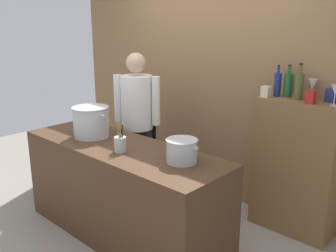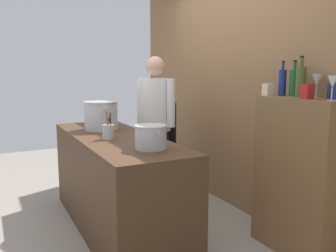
{
  "view_description": "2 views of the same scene",
  "coord_description": "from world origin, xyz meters",
  "px_view_note": "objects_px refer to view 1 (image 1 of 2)",
  "views": [
    {
      "loc": [
        2.44,
        -2.02,
        1.97
      ],
      "look_at": [
        0.2,
        0.41,
        1.04
      ],
      "focal_mm": 39.66,
      "sensor_mm": 36.0,
      "label": 1
    },
    {
      "loc": [
        3.16,
        -1.05,
        1.5
      ],
      "look_at": [
        0.3,
        0.4,
        1.01
      ],
      "focal_mm": 38.55,
      "sensor_mm": 36.0,
      "label": 2
    }
  ],
  "objects_px": {
    "stockpot_large": "(91,122)",
    "butter_jar": "(80,123)",
    "wine_bottle_olive": "(299,86)",
    "stockpot_small": "(182,151)",
    "wine_glass_short": "(312,85)",
    "spice_tin_red": "(311,97)",
    "wine_bottle_green": "(288,84)",
    "wine_bottle_cobalt": "(277,84)",
    "utensil_crock": "(120,144)",
    "spice_tin_navy": "(331,96)",
    "spice_tin_cream": "(266,92)",
    "chef": "(137,117)",
    "wine_glass_tall": "(335,91)"
  },
  "relations": [
    {
      "from": "stockpot_small",
      "to": "spice_tin_red",
      "type": "bearing_deg",
      "value": 61.38
    },
    {
      "from": "butter_jar",
      "to": "utensil_crock",
      "type": "bearing_deg",
      "value": -14.05
    },
    {
      "from": "stockpot_large",
      "to": "utensil_crock",
      "type": "height_order",
      "value": "stockpot_large"
    },
    {
      "from": "stockpot_small",
      "to": "wine_glass_short",
      "type": "distance_m",
      "value": 1.37
    },
    {
      "from": "stockpot_small",
      "to": "spice_tin_navy",
      "type": "height_order",
      "value": "spice_tin_navy"
    },
    {
      "from": "stockpot_small",
      "to": "wine_glass_short",
      "type": "xyz_separation_m",
      "value": [
        0.5,
        1.21,
        0.43
      ]
    },
    {
      "from": "butter_jar",
      "to": "wine_bottle_green",
      "type": "height_order",
      "value": "wine_bottle_green"
    },
    {
      "from": "stockpot_small",
      "to": "wine_glass_short",
      "type": "height_order",
      "value": "wine_glass_short"
    },
    {
      "from": "wine_bottle_olive",
      "to": "spice_tin_cream",
      "type": "distance_m",
      "value": 0.3
    },
    {
      "from": "stockpot_small",
      "to": "butter_jar",
      "type": "xyz_separation_m",
      "value": [
        -1.48,
        0.06,
        -0.06
      ]
    },
    {
      "from": "wine_glass_tall",
      "to": "butter_jar",
      "type": "bearing_deg",
      "value": -155.47
    },
    {
      "from": "wine_glass_tall",
      "to": "wine_glass_short",
      "type": "bearing_deg",
      "value": 152.55
    },
    {
      "from": "wine_bottle_green",
      "to": "spice_tin_navy",
      "type": "relative_size",
      "value": 2.52
    },
    {
      "from": "chef",
      "to": "stockpot_large",
      "type": "distance_m",
      "value": 0.65
    },
    {
      "from": "utensil_crock",
      "to": "spice_tin_cream",
      "type": "relative_size",
      "value": 2.45
    },
    {
      "from": "butter_jar",
      "to": "spice_tin_red",
      "type": "xyz_separation_m",
      "value": [
        2.04,
        0.97,
        0.41
      ]
    },
    {
      "from": "utensil_crock",
      "to": "spice_tin_cream",
      "type": "bearing_deg",
      "value": 60.47
    },
    {
      "from": "wine_glass_tall",
      "to": "wine_glass_short",
      "type": "relative_size",
      "value": 0.95
    },
    {
      "from": "butter_jar",
      "to": "wine_bottle_olive",
      "type": "relative_size",
      "value": 0.26
    },
    {
      "from": "spice_tin_cream",
      "to": "spice_tin_red",
      "type": "bearing_deg",
      "value": -0.38
    },
    {
      "from": "spice_tin_navy",
      "to": "stockpot_large",
      "type": "bearing_deg",
      "value": -143.77
    },
    {
      "from": "stockpot_large",
      "to": "chef",
      "type": "bearing_deg",
      "value": 94.27
    },
    {
      "from": "utensil_crock",
      "to": "butter_jar",
      "type": "distance_m",
      "value": 0.96
    },
    {
      "from": "stockpot_small",
      "to": "wine_bottle_cobalt",
      "type": "height_order",
      "value": "wine_bottle_cobalt"
    },
    {
      "from": "chef",
      "to": "wine_bottle_cobalt",
      "type": "bearing_deg",
      "value": 178.47
    },
    {
      "from": "chef",
      "to": "spice_tin_cream",
      "type": "relative_size",
      "value": 16.37
    },
    {
      "from": "stockpot_large",
      "to": "butter_jar",
      "type": "relative_size",
      "value": 4.83
    },
    {
      "from": "spice_tin_navy",
      "to": "wine_bottle_cobalt",
      "type": "bearing_deg",
      "value": -171.52
    },
    {
      "from": "stockpot_large",
      "to": "wine_bottle_olive",
      "type": "height_order",
      "value": "wine_bottle_olive"
    },
    {
      "from": "stockpot_small",
      "to": "spice_tin_red",
      "type": "relative_size",
      "value": 2.8
    },
    {
      "from": "utensil_crock",
      "to": "wine_bottle_cobalt",
      "type": "bearing_deg",
      "value": 60.44
    },
    {
      "from": "wine_bottle_olive",
      "to": "wine_bottle_green",
      "type": "bearing_deg",
      "value": 152.48
    },
    {
      "from": "butter_jar",
      "to": "wine_glass_tall",
      "type": "relative_size",
      "value": 0.48
    },
    {
      "from": "wine_glass_short",
      "to": "spice_tin_red",
      "type": "height_order",
      "value": "wine_glass_short"
    },
    {
      "from": "stockpot_small",
      "to": "butter_jar",
      "type": "bearing_deg",
      "value": 177.5
    },
    {
      "from": "utensil_crock",
      "to": "wine_bottle_green",
      "type": "relative_size",
      "value": 0.84
    },
    {
      "from": "stockpot_small",
      "to": "spice_tin_red",
      "type": "distance_m",
      "value": 1.23
    },
    {
      "from": "utensil_crock",
      "to": "butter_jar",
      "type": "relative_size",
      "value": 2.94
    },
    {
      "from": "butter_jar",
      "to": "wine_bottle_green",
      "type": "bearing_deg",
      "value": 32.77
    },
    {
      "from": "wine_bottle_cobalt",
      "to": "wine_glass_short",
      "type": "distance_m",
      "value": 0.31
    },
    {
      "from": "wine_bottle_green",
      "to": "wine_glass_short",
      "type": "distance_m",
      "value": 0.22
    },
    {
      "from": "stockpot_small",
      "to": "spice_tin_cream",
      "type": "xyz_separation_m",
      "value": [
        0.14,
        1.04,
        0.35
      ]
    },
    {
      "from": "spice_tin_navy",
      "to": "spice_tin_cream",
      "type": "distance_m",
      "value": 0.56
    },
    {
      "from": "spice_tin_cream",
      "to": "utensil_crock",
      "type": "bearing_deg",
      "value": -119.53
    },
    {
      "from": "stockpot_small",
      "to": "wine_glass_tall",
      "type": "bearing_deg",
      "value": 55.34
    },
    {
      "from": "spice_tin_navy",
      "to": "chef",
      "type": "bearing_deg",
      "value": -160.37
    },
    {
      "from": "stockpot_large",
      "to": "wine_bottle_cobalt",
      "type": "bearing_deg",
      "value": 43.52
    },
    {
      "from": "utensil_crock",
      "to": "spice_tin_navy",
      "type": "xyz_separation_m",
      "value": [
        1.22,
        1.38,
        0.38
      ]
    },
    {
      "from": "stockpot_small",
      "to": "wine_bottle_cobalt",
      "type": "bearing_deg",
      "value": 80.13
    },
    {
      "from": "wine_glass_tall",
      "to": "wine_glass_short",
      "type": "distance_m",
      "value": 0.28
    }
  ]
}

